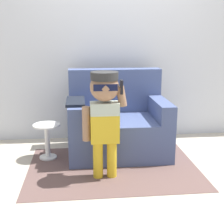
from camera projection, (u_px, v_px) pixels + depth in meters
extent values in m
plane|color=#BCB29E|center=(128.00, 157.00, 3.59)|extent=(10.00, 10.00, 0.00)
cube|color=silver|center=(120.00, 40.00, 4.05)|extent=(10.00, 0.05, 2.60)
cube|color=#475684|center=(118.00, 135.00, 3.68)|extent=(1.13, 0.87, 0.44)
cube|color=#475684|center=(115.00, 90.00, 3.88)|extent=(1.13, 0.20, 0.53)
cube|color=#475684|center=(76.00, 112.00, 3.45)|extent=(0.16, 0.67, 0.21)
cube|color=#475684|center=(161.00, 110.00, 3.55)|extent=(0.16, 0.67, 0.21)
cube|color=black|center=(75.00, 101.00, 3.42)|extent=(0.20, 0.48, 0.03)
cylinder|color=gold|center=(98.00, 160.00, 3.05)|extent=(0.10, 0.10, 0.37)
cylinder|color=gold|center=(112.00, 159.00, 3.06)|extent=(0.10, 0.10, 0.37)
cube|color=gold|center=(105.00, 128.00, 2.98)|extent=(0.27, 0.16, 0.27)
cube|color=#B7C6B2|center=(105.00, 108.00, 2.93)|extent=(0.27, 0.16, 0.12)
sphere|color=#997051|center=(104.00, 87.00, 2.88)|extent=(0.27, 0.27, 0.27)
cylinder|color=#2D2D2D|center=(104.00, 76.00, 2.85)|extent=(0.26, 0.26, 0.07)
cube|color=#2D2D2D|center=(103.00, 77.00, 2.98)|extent=(0.16, 0.12, 0.01)
cube|color=#0F1433|center=(106.00, 88.00, 2.75)|extent=(0.22, 0.01, 0.06)
cylinder|color=#997051|center=(86.00, 124.00, 2.95)|extent=(0.08, 0.08, 0.33)
cylinder|color=#997051|center=(121.00, 96.00, 2.92)|extent=(0.11, 0.08, 0.20)
cube|color=black|center=(121.00, 87.00, 2.87)|extent=(0.02, 0.07, 0.13)
cylinder|color=white|center=(48.00, 157.00, 3.56)|extent=(0.20, 0.20, 0.02)
cylinder|color=white|center=(47.00, 142.00, 3.52)|extent=(0.05, 0.05, 0.38)
cylinder|color=white|center=(46.00, 125.00, 3.47)|extent=(0.30, 0.30, 0.02)
cube|color=brown|center=(113.00, 167.00, 3.31)|extent=(1.78, 1.27, 0.01)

